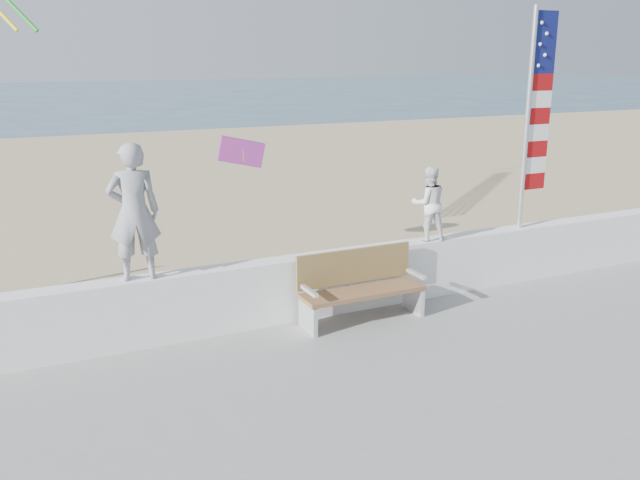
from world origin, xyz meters
The scene contains 8 objects.
ground centered at (0.00, 0.00, 0.00)m, with size 220.00×220.00×0.00m, color #335166.
sand centered at (0.00, 9.00, 0.04)m, with size 90.00×40.00×0.08m, color tan.
seawall centered at (0.00, 2.00, 0.63)m, with size 30.00×0.35×0.90m, color white.
adult centered at (-2.27, 2.00, 1.95)m, with size 0.64×0.42×1.74m, color gray.
child centered at (2.13, 2.00, 1.65)m, with size 0.56×0.43×1.14m, color white.
bench centered at (0.70, 1.55, 0.69)m, with size 1.80×0.57×1.00m.
flag centered at (4.08, 2.00, 2.99)m, with size 0.50×0.08×3.50m.
parafoil_kite centered at (0.17, 4.90, 2.20)m, with size 0.86×0.37×0.58m.
Camera 1 is at (-3.72, -6.39, 3.81)m, focal length 38.00 mm.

